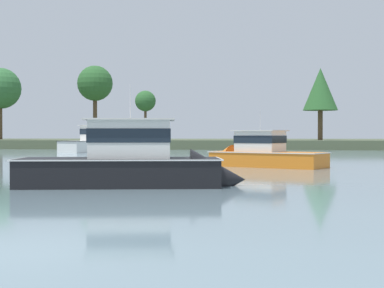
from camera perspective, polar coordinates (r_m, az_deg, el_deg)
The scene contains 9 objects.
ground_plane at distance 10.19m, azimuth -18.16°, elevation -9.94°, with size 484.70×484.70×0.00m, color gray.
far_shore_bank at distance 95.41m, azimuth 5.07°, elevation 0.09°, with size 218.11×40.96×1.25m, color #4C563D.
cruiser_orange at distance 35.14m, azimuth 6.33°, elevation -1.42°, with size 8.15×5.72×4.36m.
cruiser_white at distance 67.45m, azimuth -9.08°, elevation -0.14°, with size 7.03×10.63×5.36m.
cruiser_black at distance 21.48m, azimuth -5.03°, elevation -2.62°, with size 8.84×4.01×4.73m.
shore_tree_far_left at distance 101.50m, azimuth -9.66°, elevation 5.94°, with size 6.16×6.16×12.85m.
shore_tree_inland_a at distance 83.80m, azimuth 12.70°, elevation 5.31°, with size 4.94×4.94×10.29m.
shore_tree_left_mid at distance 101.03m, azimuth -18.59°, elevation 5.27°, with size 6.85×6.85×11.97m.
shore_tree_left at distance 85.67m, azimuth -4.68°, elevation 4.25°, with size 3.10×3.10×7.36m.
Camera 1 is at (4.37, -9.00, 1.90)m, focal length 53.41 mm.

